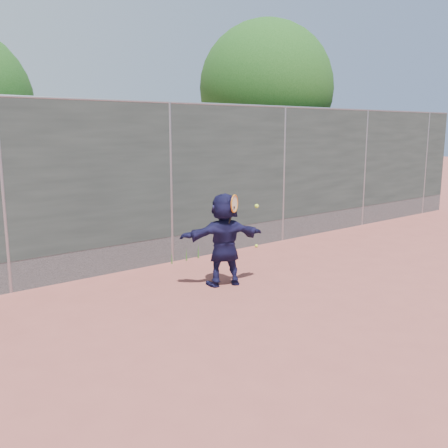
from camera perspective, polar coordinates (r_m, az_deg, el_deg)
ground at (r=7.18m, az=9.63°, el=-9.94°), size 80.00×80.00×0.00m
player at (r=8.10m, az=0.00°, el=-1.77°), size 1.48×0.89×1.52m
ball_ground at (r=10.84m, az=3.72°, el=-2.50°), size 0.07×0.07×0.07m
fence at (r=9.45m, az=-6.11°, el=5.03°), size 20.00×0.06×3.03m
swing_action at (r=7.90m, az=1.44°, el=2.18°), size 0.66×0.17×0.51m
tree_right at (r=14.12m, az=5.25°, el=14.70°), size 3.78×3.60×5.39m
weed_clump at (r=9.77m, az=-4.11°, el=-3.39°), size 0.68×0.07×0.30m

